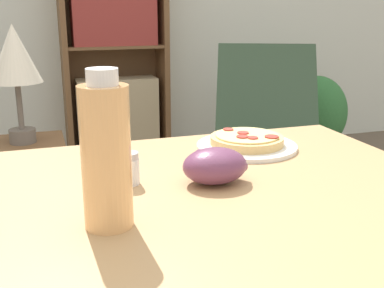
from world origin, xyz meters
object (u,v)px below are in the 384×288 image
(bookshelf, at_px, (115,57))
(table_lamp, at_px, (15,60))
(salt_shaker, at_px, (129,169))
(potted_plant_floor, at_px, (315,120))
(side_table, at_px, (29,200))
(pizza_on_plate, at_px, (247,143))
(drink_bottle, at_px, (106,155))
(lounge_chair_far, at_px, (267,157))
(grape_bunch, at_px, (215,165))

(bookshelf, distance_m, table_lamp, 1.38)
(bookshelf, bearing_deg, salt_shaker, -98.69)
(potted_plant_floor, bearing_deg, side_table, -158.67)
(pizza_on_plate, bearing_deg, drink_bottle, -139.75)
(salt_shaker, xyz_separation_m, potted_plant_floor, (1.68, 1.99, -0.47))
(potted_plant_floor, bearing_deg, bookshelf, 159.60)
(pizza_on_plate, bearing_deg, potted_plant_floor, 53.33)
(lounge_chair_far, relative_size, bookshelf, 0.56)
(side_table, height_order, potted_plant_floor, potted_plant_floor)
(lounge_chair_far, distance_m, bookshelf, 1.32)
(drink_bottle, distance_m, bookshelf, 2.68)
(table_lamp, bearing_deg, potted_plant_floor, 21.33)
(lounge_chair_far, bearing_deg, salt_shaker, -102.85)
(salt_shaker, height_order, lounge_chair_far, lounge_chair_far)
(salt_shaker, xyz_separation_m, side_table, (-0.23, 1.24, -0.53))
(pizza_on_plate, height_order, table_lamp, table_lamp)
(table_lamp, bearing_deg, lounge_chair_far, 8.01)
(grape_bunch, bearing_deg, side_table, 106.75)
(drink_bottle, height_order, lounge_chair_far, drink_bottle)
(salt_shaker, bearing_deg, bookshelf, 81.31)
(lounge_chair_far, bearing_deg, potted_plant_floor, 64.19)
(side_table, distance_m, table_lamp, 0.62)
(grape_bunch, bearing_deg, drink_bottle, -150.73)
(drink_bottle, bearing_deg, potted_plant_floor, 51.01)
(table_lamp, bearing_deg, pizza_on_plate, -63.53)
(grape_bunch, height_order, salt_shaker, grape_bunch)
(pizza_on_plate, height_order, side_table, pizza_on_plate)
(pizza_on_plate, distance_m, grape_bunch, 0.25)
(lounge_chair_far, height_order, table_lamp, table_lamp)
(table_lamp, height_order, potted_plant_floor, table_lamp)
(grape_bunch, distance_m, salt_shaker, 0.17)
(drink_bottle, distance_m, salt_shaker, 0.20)
(bookshelf, xyz_separation_m, side_table, (-0.60, -1.23, -0.49))
(lounge_chair_far, relative_size, potted_plant_floor, 1.45)
(drink_bottle, xyz_separation_m, lounge_chair_far, (1.09, 1.59, -0.59))
(grape_bunch, height_order, table_lamp, table_lamp)
(grape_bunch, relative_size, bookshelf, 0.08)
(drink_bottle, height_order, bookshelf, bookshelf)
(salt_shaker, height_order, potted_plant_floor, salt_shaker)
(pizza_on_plate, relative_size, salt_shaker, 3.82)
(pizza_on_plate, bearing_deg, salt_shaker, -154.40)
(bookshelf, height_order, side_table, bookshelf)
(grape_bunch, relative_size, side_table, 0.25)
(lounge_chair_far, xyz_separation_m, bookshelf, (-0.65, 1.05, 0.47))
(pizza_on_plate, relative_size, lounge_chair_far, 0.26)
(salt_shaker, relative_size, side_table, 0.12)
(grape_bunch, distance_m, table_lamp, 1.34)
(drink_bottle, relative_size, lounge_chair_far, 0.27)
(grape_bunch, height_order, side_table, grape_bunch)
(grape_bunch, xyz_separation_m, bookshelf, (0.22, 2.51, -0.04))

